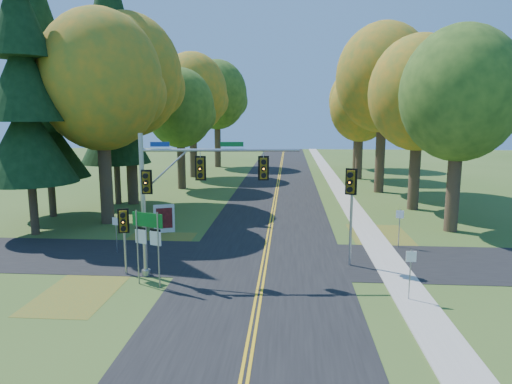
# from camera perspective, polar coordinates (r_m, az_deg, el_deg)

# --- Properties ---
(ground) EXTENTS (160.00, 160.00, 0.00)m
(ground) POSITION_cam_1_polar(r_m,az_deg,el_deg) (21.73, 0.84, -10.04)
(ground) COLOR #37541D
(ground) RESTS_ON ground
(road_main) EXTENTS (8.00, 160.00, 0.02)m
(road_main) POSITION_cam_1_polar(r_m,az_deg,el_deg) (21.72, 0.84, -10.02)
(road_main) COLOR black
(road_main) RESTS_ON ground
(road_cross) EXTENTS (60.00, 6.00, 0.02)m
(road_cross) POSITION_cam_1_polar(r_m,az_deg,el_deg) (23.61, 1.13, -8.40)
(road_cross) COLOR black
(road_cross) RESTS_ON ground
(centerline_left) EXTENTS (0.10, 160.00, 0.01)m
(centerline_left) POSITION_cam_1_polar(r_m,az_deg,el_deg) (21.72, 0.57, -9.97)
(centerline_left) COLOR gold
(centerline_left) RESTS_ON road_main
(centerline_right) EXTENTS (0.10, 160.00, 0.01)m
(centerline_right) POSITION_cam_1_polar(r_m,az_deg,el_deg) (21.71, 1.11, -9.98)
(centerline_right) COLOR gold
(centerline_right) RESTS_ON road_main
(sidewalk_east) EXTENTS (1.60, 160.00, 0.06)m
(sidewalk_east) POSITION_cam_1_polar(r_m,az_deg,el_deg) (22.26, 17.24, -9.92)
(sidewalk_east) COLOR #9E998E
(sidewalk_east) RESTS_ON ground
(leaf_patch_w_near) EXTENTS (4.00, 6.00, 0.00)m
(leaf_patch_w_near) POSITION_cam_1_polar(r_m,az_deg,el_deg) (26.63, -12.84, -6.56)
(leaf_patch_w_near) COLOR brown
(leaf_patch_w_near) RESTS_ON ground
(leaf_patch_e) EXTENTS (3.50, 8.00, 0.00)m
(leaf_patch_e) POSITION_cam_1_polar(r_m,az_deg,el_deg) (27.99, 15.70, -5.89)
(leaf_patch_e) COLOR brown
(leaf_patch_e) RESTS_ON ground
(leaf_patch_w_far) EXTENTS (3.00, 5.00, 0.00)m
(leaf_patch_w_far) POSITION_cam_1_polar(r_m,az_deg,el_deg) (20.79, -21.26, -11.62)
(leaf_patch_w_far) COLOR brown
(leaf_patch_w_far) RESTS_ON ground
(tree_w_a) EXTENTS (8.00, 8.00, 14.15)m
(tree_w_a) POSITION_cam_1_polar(r_m,az_deg,el_deg) (32.33, -18.70, 12.97)
(tree_w_a) COLOR #38281C
(tree_w_a) RESTS_ON ground
(tree_e_a) EXTENTS (7.20, 7.20, 12.73)m
(tree_e_a) POSITION_cam_1_polar(r_m,az_deg,el_deg) (31.02, 24.21, 11.04)
(tree_e_a) COLOR #38281C
(tree_e_a) RESTS_ON ground
(tree_w_b) EXTENTS (8.60, 8.60, 15.38)m
(tree_w_b) POSITION_cam_1_polar(r_m,az_deg,el_deg) (39.04, -15.58, 13.74)
(tree_w_b) COLOR #38281C
(tree_w_b) RESTS_ON ground
(tree_e_b) EXTENTS (7.60, 7.60, 13.33)m
(tree_e_b) POSITION_cam_1_polar(r_m,az_deg,el_deg) (37.35, 19.78, 11.48)
(tree_e_b) COLOR #38281C
(tree_e_b) RESTS_ON ground
(tree_w_c) EXTENTS (6.80, 6.80, 11.91)m
(tree_w_c) POSITION_cam_1_polar(r_m,az_deg,el_deg) (46.17, -9.39, 10.25)
(tree_w_c) COLOR #38281C
(tree_w_c) RESTS_ON ground
(tree_e_c) EXTENTS (8.80, 8.80, 15.79)m
(tree_e_c) POSITION_cam_1_polar(r_m,az_deg,el_deg) (45.10, 15.74, 13.50)
(tree_e_c) COLOR #38281C
(tree_e_c) RESTS_ON ground
(tree_w_d) EXTENTS (8.20, 8.20, 14.56)m
(tree_w_d) POSITION_cam_1_polar(r_m,az_deg,el_deg) (54.85, -7.89, 12.07)
(tree_w_d) COLOR #38281C
(tree_w_d) RESTS_ON ground
(tree_e_d) EXTENTS (7.00, 7.00, 12.32)m
(tree_e_d) POSITION_cam_1_polar(r_m,az_deg,el_deg) (53.92, 13.02, 10.33)
(tree_e_d) COLOR #38281C
(tree_e_d) RESTS_ON ground
(tree_w_e) EXTENTS (8.40, 8.40, 14.97)m
(tree_w_e) POSITION_cam_1_polar(r_m,az_deg,el_deg) (65.36, -4.82, 11.97)
(tree_w_e) COLOR #38281C
(tree_w_e) RESTS_ON ground
(tree_e_e) EXTENTS (7.80, 7.80, 13.74)m
(tree_e_e) POSITION_cam_1_polar(r_m,az_deg,el_deg) (64.71, 12.67, 11.02)
(tree_e_e) COLOR #38281C
(tree_e_e) RESTS_ON ground
(pine_a) EXTENTS (5.60, 5.60, 19.48)m
(pine_a) POSITION_cam_1_polar(r_m,az_deg,el_deg) (30.79, -27.09, 12.06)
(pine_a) COLOR #38281C
(pine_a) RESTS_ON ground
(pine_b) EXTENTS (5.60, 5.60, 17.31)m
(pine_b) POSITION_cam_1_polar(r_m,az_deg,el_deg) (35.83, -24.88, 10.09)
(pine_b) COLOR #38281C
(pine_b) RESTS_ON ground
(pine_c) EXTENTS (5.60, 5.60, 20.56)m
(pine_c) POSITION_cam_1_polar(r_m,az_deg,el_deg) (39.17, -17.49, 12.65)
(pine_c) COLOR #38281C
(pine_c) RESTS_ON ground
(traffic_mast) EXTENTS (7.17, 1.04, 6.52)m
(traffic_mast) POSITION_cam_1_polar(r_m,az_deg,el_deg) (20.56, -9.23, 0.77)
(traffic_mast) COLOR #9C9FA5
(traffic_mast) RESTS_ON ground
(east_signal_pole) EXTENTS (0.53, 0.64, 4.83)m
(east_signal_pole) POSITION_cam_1_polar(r_m,az_deg,el_deg) (22.11, 11.79, -0.09)
(east_signal_pole) COLOR #979BA0
(east_signal_pole) RESTS_ON ground
(ped_signal_pole) EXTENTS (0.49, 0.58, 3.16)m
(ped_signal_pole) POSITION_cam_1_polar(r_m,az_deg,el_deg) (21.50, -16.21, -4.11)
(ped_signal_pole) COLOR #92959A
(ped_signal_pole) RESTS_ON ground
(route_sign_cluster) EXTENTS (1.46, 0.58, 3.31)m
(route_sign_cluster) POSITION_cam_1_polar(r_m,az_deg,el_deg) (20.00, -13.38, -5.06)
(route_sign_cluster) COLOR gray
(route_sign_cluster) RESTS_ON ground
(info_kiosk) EXTENTS (1.27, 0.61, 1.78)m
(info_kiosk) POSITION_cam_1_polar(r_m,az_deg,el_deg) (29.22, -11.40, -3.29)
(info_kiosk) COLOR silver
(info_kiosk) RESTS_ON ground
(reg_sign_e_north) EXTENTS (0.42, 0.09, 2.18)m
(reg_sign_e_north) POSITION_cam_1_polar(r_m,az_deg,el_deg) (26.55, 17.51, -3.50)
(reg_sign_e_north) COLOR gray
(reg_sign_e_north) RESTS_ON ground
(reg_sign_e_south) EXTENTS (0.40, 0.06, 2.11)m
(reg_sign_e_south) POSITION_cam_1_polar(r_m,az_deg,el_deg) (19.16, 18.76, -8.72)
(reg_sign_e_south) COLOR gray
(reg_sign_e_south) RESTS_ON ground
(reg_sign_w) EXTENTS (0.38, 0.10, 2.00)m
(reg_sign_w) POSITION_cam_1_polar(r_m,az_deg,el_deg) (25.49, -17.11, -4.30)
(reg_sign_w) COLOR gray
(reg_sign_w) RESTS_ON ground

